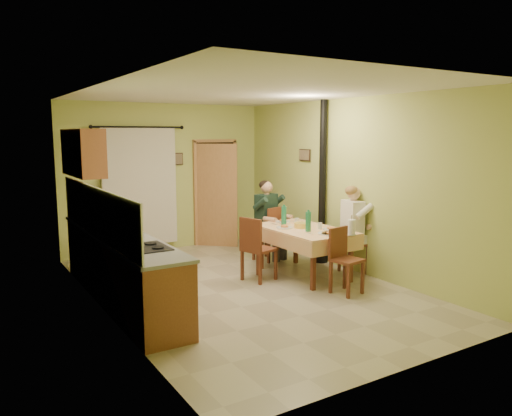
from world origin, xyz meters
TOP-DOWN VIEW (x-y plane):
  - floor at (0.00, 0.00)m, footprint 4.00×6.00m
  - room_shell at (0.00, 0.00)m, footprint 4.04×6.04m
  - kitchen_run at (-1.71, 0.40)m, footprint 0.64×3.64m
  - upper_cabinets at (-1.82, 1.70)m, footprint 0.35×1.40m
  - curtain at (-0.55, 2.90)m, footprint 1.70×0.07m
  - doorway at (1.00, 2.84)m, footprint 0.96×0.61m
  - dining_table at (1.14, 0.09)m, footprint 1.01×1.66m
  - tableware at (1.15, -0.02)m, footprint 0.77×1.60m
  - chair_far at (1.18, 1.21)m, footprint 0.51×0.51m
  - chair_near at (1.09, -0.95)m, footprint 0.43×0.43m
  - chair_right at (1.91, -0.22)m, footprint 0.45×0.45m
  - chair_left at (0.38, 0.24)m, footprint 0.53×0.53m
  - man_far at (1.18, 1.22)m, footprint 0.64×0.57m
  - man_right at (1.90, -0.21)m, footprint 0.54×0.63m
  - stove_flue at (1.90, 0.60)m, footprint 0.24×0.24m
  - picture_back at (0.25, 2.97)m, footprint 0.19×0.03m
  - picture_right at (1.97, 1.20)m, footprint 0.03×0.31m

SIDE VIEW (x-z plane):
  - floor at x=0.00m, z-range -0.01..0.01m
  - chair_near at x=1.09m, z-range -0.17..0.75m
  - chair_right at x=1.91m, z-range -0.18..0.76m
  - chair_far at x=1.18m, z-range -0.19..0.77m
  - chair_left at x=0.38m, z-range -0.20..0.78m
  - dining_table at x=1.14m, z-range 0.00..0.76m
  - kitchen_run at x=-1.71m, z-range -0.30..1.26m
  - tableware at x=1.15m, z-range 0.66..0.99m
  - man_far at x=1.18m, z-range 0.18..1.57m
  - man_right at x=1.90m, z-range 0.18..1.57m
  - stove_flue at x=1.90m, z-range -0.38..2.42m
  - doorway at x=1.00m, z-range -0.02..2.13m
  - curtain at x=-0.55m, z-range 0.15..2.37m
  - picture_back at x=0.25m, z-range 1.64..1.86m
  - room_shell at x=0.00m, z-range 0.41..3.23m
  - picture_right at x=1.97m, z-range 1.75..1.96m
  - upper_cabinets at x=-1.82m, z-range 1.60..2.30m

